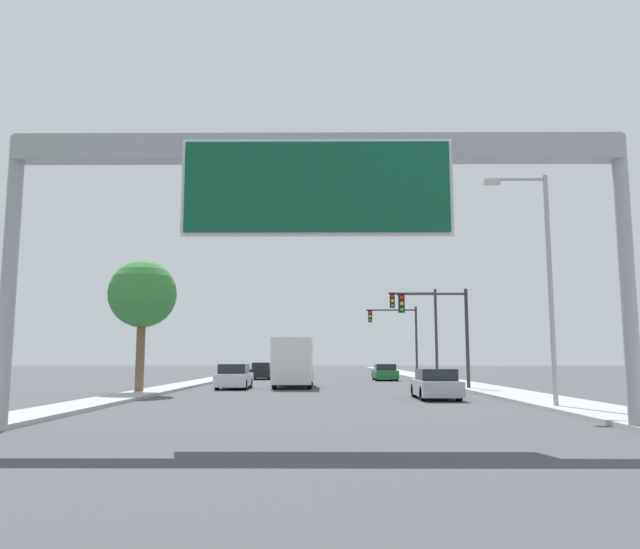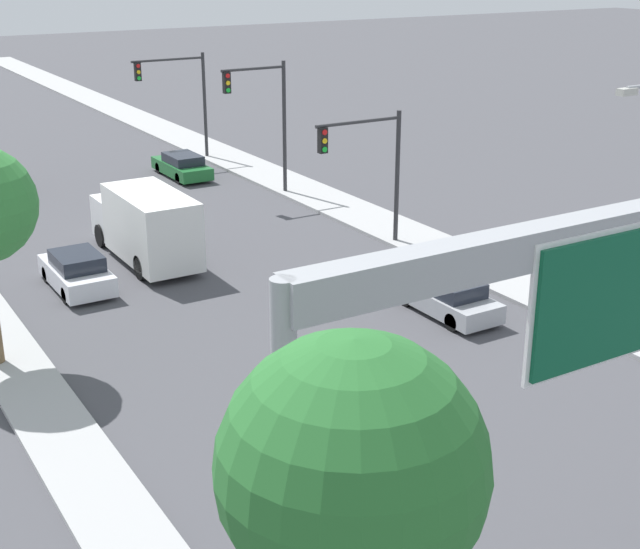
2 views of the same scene
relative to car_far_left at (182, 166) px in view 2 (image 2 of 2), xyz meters
The scene contains 9 objects.
sidewalk_right 7.19m from the car_far_left, 53.63° to the left, with size 3.00×120.00×0.15m.
car_far_left is the anchor object (origin of this frame).
car_mid_right 23.86m from the car_far_left, 90.00° to the right, with size 1.78×4.27×1.37m.
car_near_center 17.94m from the car_far_left, 125.82° to the right, with size 1.84×4.22×1.49m.
truck_box_primary 14.61m from the car_far_left, 118.68° to the right, with size 2.36×7.28×3.06m.
traffic_light_near_intersection 16.68m from the car_far_left, 83.36° to the right, with size 4.21×0.32×5.88m.
traffic_light_mid_block 7.69m from the car_far_left, 70.41° to the right, with size 3.60×0.32×6.95m.
traffic_light_far_intersection 5.59m from the car_far_left, 64.17° to the left, with size 4.60×0.32×6.45m.
palm_tree_foreground 43.10m from the car_far_left, 110.22° to the right, with size 2.90×2.90×8.68m.
Camera 2 is at (-13.90, 7.61, 12.26)m, focal length 50.00 mm.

